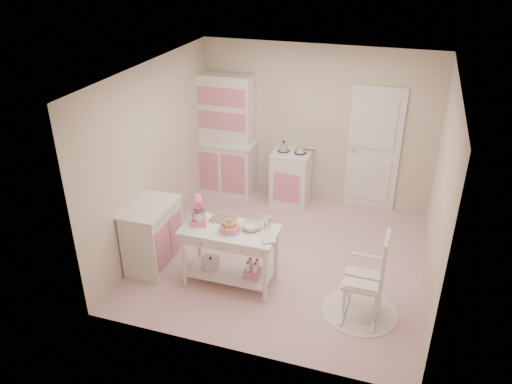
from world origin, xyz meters
TOP-DOWN VIEW (x-y plane):
  - room_shell at (0.00, 0.00)m, footprint 3.84×3.84m
  - door at (0.95, 1.87)m, footprint 0.82×0.05m
  - hutch at (-1.52, 1.66)m, footprint 1.06×0.50m
  - stove at (-0.32, 1.61)m, footprint 0.62×0.57m
  - base_cabinet at (-1.63, -0.73)m, footprint 0.54×0.84m
  - lace_rug at (1.18, -0.84)m, footprint 0.92×0.92m
  - rocking_chair at (1.18, -0.84)m, footprint 0.49×0.73m
  - work_table at (-0.51, -0.76)m, footprint 1.20×0.60m
  - stand_mixer at (-0.93, -0.74)m, footprint 0.30×0.34m
  - cookie_tray at (-0.66, -0.58)m, footprint 0.34×0.24m
  - bread_basket at (-0.49, -0.81)m, footprint 0.25×0.25m
  - mixing_bowl at (-0.25, -0.68)m, footprint 0.25×0.25m
  - metal_pitcher at (-0.07, -0.60)m, footprint 0.10×0.10m
  - recipe_book at (-0.06, -0.88)m, footprint 0.25×0.27m

SIDE VIEW (x-z plane):
  - lace_rug at x=1.18m, z-range 0.00..0.01m
  - work_table at x=-0.51m, z-range 0.00..0.80m
  - stove at x=-0.32m, z-range 0.00..0.92m
  - base_cabinet at x=-1.63m, z-range 0.00..0.92m
  - rocking_chair at x=1.18m, z-range 0.00..1.10m
  - cookie_tray at x=-0.66m, z-range 0.80..0.82m
  - recipe_book at x=-0.06m, z-range 0.80..0.82m
  - mixing_bowl at x=-0.25m, z-range 0.80..0.88m
  - bread_basket at x=-0.49m, z-range 0.80..0.89m
  - metal_pitcher at x=-0.07m, z-range 0.80..0.97m
  - stand_mixer at x=-0.93m, z-range 0.80..1.14m
  - door at x=0.95m, z-range 0.00..2.04m
  - hutch at x=-1.52m, z-range 0.00..2.08m
  - room_shell at x=0.00m, z-range 0.34..2.96m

